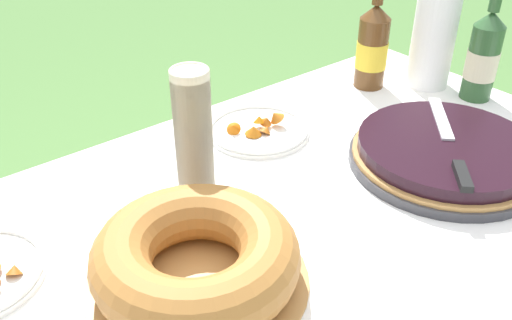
{
  "coord_description": "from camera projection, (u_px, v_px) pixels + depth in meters",
  "views": [
    {
      "loc": [
        -0.41,
        -0.6,
        1.34
      ],
      "look_at": [
        0.17,
        0.13,
        0.75
      ],
      "focal_mm": 40.0,
      "sensor_mm": 36.0,
      "label": 1
    }
  ],
  "objects": [
    {
      "name": "cup_stack",
      "position": [
        193.0,
        133.0,
        1.06
      ],
      "size": [
        0.07,
        0.07,
        0.25
      ],
      "color": "beige",
      "rests_on": "tablecloth"
    },
    {
      "name": "snack_plate_far",
      "position": [
        259.0,
        129.0,
        1.3
      ],
      "size": [
        0.23,
        0.23,
        0.06
      ],
      "color": "white",
      "rests_on": "tablecloth"
    },
    {
      "name": "paper_towel_roll",
      "position": [
        433.0,
        39.0,
        1.47
      ],
      "size": [
        0.11,
        0.11,
        0.26
      ],
      "color": "white",
      "rests_on": "tablecloth"
    },
    {
      "name": "bundt_cake",
      "position": [
        196.0,
        258.0,
        0.88
      ],
      "size": [
        0.36,
        0.36,
        0.1
      ],
      "color": "#B78447",
      "rests_on": "tablecloth"
    },
    {
      "name": "cider_bottle_green",
      "position": [
        483.0,
        56.0,
        1.41
      ],
      "size": [
        0.08,
        0.08,
        0.31
      ],
      "color": "#2D562D",
      "rests_on": "tablecloth"
    },
    {
      "name": "serving_knife",
      "position": [
        451.0,
        146.0,
        1.14
      ],
      "size": [
        0.28,
        0.28,
        0.01
      ],
      "rotation": [
        0.0,
        0.0,
        0.79
      ],
      "color": "silver",
      "rests_on": "berry_tart"
    },
    {
      "name": "berry_tart",
      "position": [
        446.0,
        153.0,
        1.18
      ],
      "size": [
        0.4,
        0.4,
        0.06
      ],
      "color": "#38383D",
      "rests_on": "tablecloth"
    },
    {
      "name": "cider_bottle_amber",
      "position": [
        372.0,
        46.0,
        1.47
      ],
      "size": [
        0.08,
        0.08,
        0.3
      ],
      "color": "brown",
      "rests_on": "tablecloth"
    },
    {
      "name": "tablecloth",
      "position": [
        227.0,
        261.0,
        0.97
      ],
      "size": [
        1.88,
        0.94,
        0.1
      ],
      "color": "white",
      "rests_on": "garden_table"
    },
    {
      "name": "garden_table",
      "position": [
        228.0,
        281.0,
        0.99
      ],
      "size": [
        1.87,
        0.93,
        0.68
      ],
      "color": "brown",
      "rests_on": "ground_plane"
    }
  ]
}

